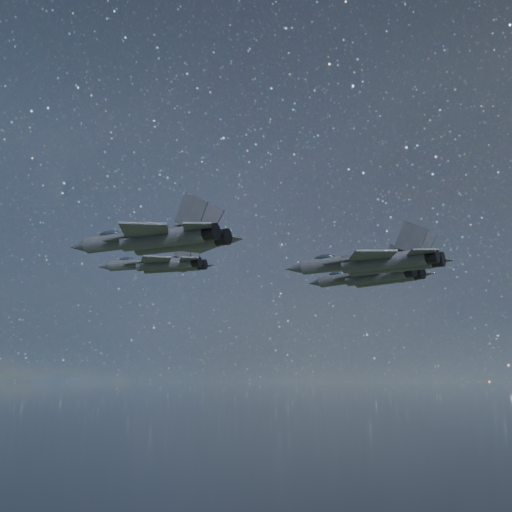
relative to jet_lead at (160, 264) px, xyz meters
The scene contains 4 objects.
jet_lead is the anchor object (origin of this frame).
jet_left 30.33m from the jet_lead, 18.46° to the left, with size 17.81×12.43×4.48m.
jet_right 33.28m from the jet_lead, 44.03° to the right, with size 17.86×12.30×4.48m.
jet_slot 37.76m from the jet_lead, 10.22° to the right, with size 17.13×12.04×4.33m.
Camera 1 is at (38.78, -57.80, 133.59)m, focal length 42.00 mm.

